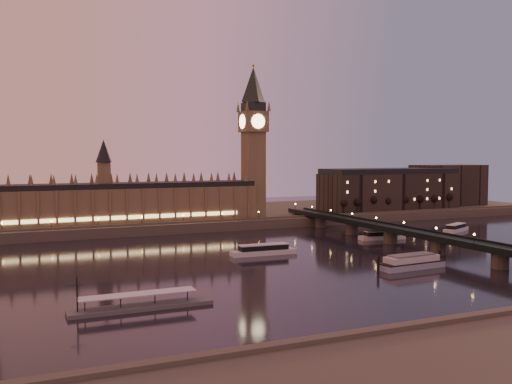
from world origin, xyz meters
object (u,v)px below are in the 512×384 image
at_px(cruise_boat_a, 264,250).
at_px(cruise_boat_b, 382,236).
at_px(pontoon_pier, 141,305).
at_px(moored_barge, 412,262).

height_order(cruise_boat_a, cruise_boat_b, cruise_boat_a).
relative_size(cruise_boat_a, cruise_boat_b, 1.19).
bearing_deg(pontoon_pier, cruise_boat_b, 29.82).
bearing_deg(pontoon_pier, moored_barge, 8.12).
relative_size(cruise_boat_b, pontoon_pier, 0.61).
distance_m(cruise_boat_a, pontoon_pier, 105.70).
bearing_deg(cruise_boat_a, moored_barge, -49.56).
bearing_deg(cruise_boat_a, pontoon_pier, -134.04).
xyz_separation_m(cruise_boat_b, moored_barge, (-39.19, -74.33, 0.58)).
distance_m(cruise_boat_b, pontoon_pier, 184.04).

